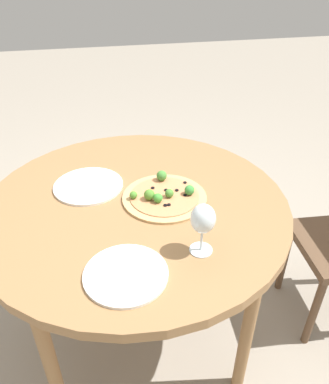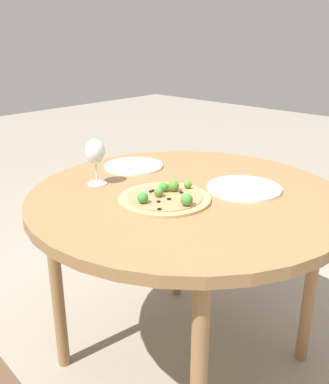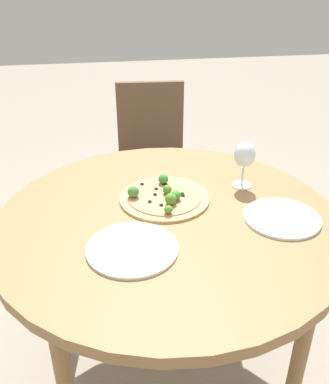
{
  "view_description": "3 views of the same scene",
  "coord_description": "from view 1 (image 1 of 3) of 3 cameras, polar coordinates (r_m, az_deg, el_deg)",
  "views": [
    {
      "loc": [
        0.13,
        1.16,
        1.61
      ],
      "look_at": [
        -0.11,
        0.01,
        0.81
      ],
      "focal_mm": 35.0,
      "sensor_mm": 36.0,
      "label": 1
    },
    {
      "loc": [
        -1.13,
        -0.95,
        1.33
      ],
      "look_at": [
        -0.11,
        0.01,
        0.81
      ],
      "focal_mm": 40.0,
      "sensor_mm": 36.0,
      "label": 2
    },
    {
      "loc": [
        1.21,
        -0.21,
        1.56
      ],
      "look_at": [
        -0.11,
        0.01,
        0.81
      ],
      "focal_mm": 40.0,
      "sensor_mm": 36.0,
      "label": 3
    }
  ],
  "objects": [
    {
      "name": "dining_table",
      "position": [
        1.47,
        -4.39,
        -3.5
      ],
      "size": [
        1.17,
        1.17,
        0.78
      ],
      "color": "olive",
      "rests_on": "ground_plane"
    },
    {
      "name": "ground_plane",
      "position": [
        1.99,
        -3.46,
        -19.98
      ],
      "size": [
        12.0,
        12.0,
        0.0
      ],
      "primitive_type": "plane",
      "color": "gray"
    },
    {
      "name": "pizza",
      "position": [
        1.44,
        -0.06,
        -0.55
      ],
      "size": [
        0.33,
        0.33,
        0.06
      ],
      "color": "tan",
      "rests_on": "dining_table"
    },
    {
      "name": "plate_near",
      "position": [
        1.14,
        -5.92,
        -12.35
      ],
      "size": [
        0.25,
        0.25,
        0.01
      ],
      "color": "white",
      "rests_on": "dining_table"
    },
    {
      "name": "wine_glass",
      "position": [
        1.14,
        5.89,
        -4.26
      ],
      "size": [
        0.08,
        0.08,
        0.18
      ],
      "color": "silver",
      "rests_on": "dining_table"
    },
    {
      "name": "plate_far",
      "position": [
        1.54,
        -11.52,
        0.96
      ],
      "size": [
        0.28,
        0.28,
        0.01
      ],
      "color": "white",
      "rests_on": "dining_table"
    }
  ]
}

